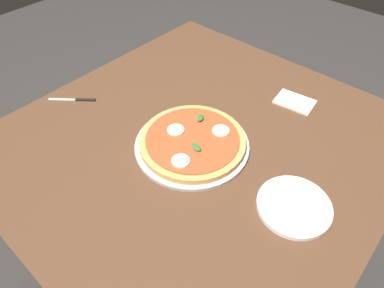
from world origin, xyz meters
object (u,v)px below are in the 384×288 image
serving_tray (192,145)px  knife (78,100)px  napkin (295,102)px  dining_table (199,157)px  pizza (193,141)px  plate_white (294,206)px

serving_tray → knife: 0.46m
serving_tray → napkin: serving_tray is taller
dining_table → pizza: 0.12m
dining_table → knife: (0.45, 0.14, 0.09)m
plate_white → napkin: 0.45m
knife → plate_white: bearing=-172.6°
serving_tray → pizza: size_ratio=1.08×
knife → napkin: bearing=-139.6°
knife → serving_tray: bearing=-168.0°
dining_table → plate_white: bearing=174.0°
plate_white → knife: (0.80, 0.10, -0.00)m
dining_table → plate_white: 0.37m
serving_tray → plate_white: bearing=-178.7°
serving_tray → pizza: pizza is taller
pizza → knife: bearing=12.2°
dining_table → knife: 0.48m
pizza → knife: 0.47m
serving_tray → pizza: bearing=-96.5°
pizza → napkin: size_ratio=2.49×
napkin → knife: napkin is taller
pizza → plate_white: bearing=-179.1°
napkin → knife: 0.77m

